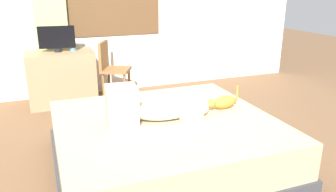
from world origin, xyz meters
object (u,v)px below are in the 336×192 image
bed (166,143)px  cat (223,102)px  tv_monitor (57,39)px  chair_by_desk (111,66)px  cup (73,48)px  desk (62,78)px  person_lying (154,108)px

bed → cat: cat is taller
tv_monitor → cat: bearing=-56.9°
cat → chair_by_desk: (-0.69, 1.97, -0.02)m
cup → chair_by_desk: size_ratio=0.10×
bed → chair_by_desk: (-0.07, 2.03, 0.28)m
desk → bed: bearing=-71.1°
bed → tv_monitor: 2.40m
cat → desk: bearing=122.9°
cup → chair_by_desk: (0.49, -0.16, -0.27)m
cat → cup: 2.44m
bed → chair_by_desk: chair_by_desk is taller
cat → cup: cup is taller
person_lying → cat: person_lying is taller
desk → cup: 0.45m
tv_monitor → bed: bearing=-70.8°
person_lying → chair_by_desk: size_ratio=1.10×
tv_monitor → chair_by_desk: size_ratio=0.56×
bed → cat: bearing=5.9°
desk → chair_by_desk: chair_by_desk is taller
person_lying → chair_by_desk: chair_by_desk is taller
cat → tv_monitor: 2.55m
tv_monitor → cup: 0.25m
bed → cat: 0.69m
person_lying → desk: (-0.64, 2.14, -0.21)m
person_lying → desk: bearing=106.7°
person_lying → cup: size_ratio=11.52×
bed → desk: size_ratio=2.18×
desk → chair_by_desk: bearing=-11.6°
desk → tv_monitor: (-0.01, 0.00, 0.55)m
cup → chair_by_desk: chair_by_desk is taller
tv_monitor → cup: size_ratio=5.88×
tv_monitor → chair_by_desk: tv_monitor is taller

